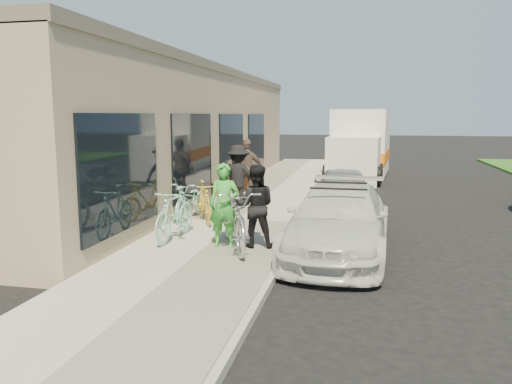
{
  "coord_description": "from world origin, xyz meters",
  "views": [
    {
      "loc": [
        0.93,
        -8.55,
        2.67
      ],
      "look_at": [
        -1.27,
        1.66,
        1.05
      ],
      "focal_mm": 35.0,
      "sensor_mm": 36.0,
      "label": 1
    }
  ],
  "objects_px": {
    "bystander_a": "(238,177)",
    "sandwich_board": "(238,177)",
    "moving_truck": "(360,147)",
    "bystander_b": "(246,170)",
    "sedan_white": "(339,220)",
    "man_standing": "(255,206)",
    "cruiser_bike_b": "(191,200)",
    "cruiser_bike_c": "(204,202)",
    "woman_rider": "(224,205)",
    "bike_rack": "(217,193)",
    "cruiser_bike_a": "(175,214)",
    "tandem_bike": "(235,218)",
    "sedan_silver": "(343,191)"
  },
  "relations": [
    {
      "from": "sedan_silver",
      "to": "cruiser_bike_b",
      "type": "bearing_deg",
      "value": -154.14
    },
    {
      "from": "moving_truck",
      "to": "cruiser_bike_b",
      "type": "xyz_separation_m",
      "value": [
        -3.92,
        -10.65,
        -0.67
      ]
    },
    {
      "from": "moving_truck",
      "to": "man_standing",
      "type": "xyz_separation_m",
      "value": [
        -1.84,
        -12.85,
        -0.34
      ]
    },
    {
      "from": "woman_rider",
      "to": "man_standing",
      "type": "relative_size",
      "value": 1.01
    },
    {
      "from": "bystander_a",
      "to": "bystander_b",
      "type": "bearing_deg",
      "value": -90.43
    },
    {
      "from": "moving_truck",
      "to": "cruiser_bike_c",
      "type": "distance_m",
      "value": 11.47
    },
    {
      "from": "tandem_bike",
      "to": "man_standing",
      "type": "xyz_separation_m",
      "value": [
        0.35,
        0.2,
        0.22
      ]
    },
    {
      "from": "man_standing",
      "to": "bystander_b",
      "type": "height_order",
      "value": "bystander_b"
    },
    {
      "from": "tandem_bike",
      "to": "cruiser_bike_a",
      "type": "xyz_separation_m",
      "value": [
        -1.37,
        0.41,
        -0.05
      ]
    },
    {
      "from": "cruiser_bike_b",
      "to": "cruiser_bike_c",
      "type": "relative_size",
      "value": 1.09
    },
    {
      "from": "bike_rack",
      "to": "cruiser_bike_a",
      "type": "bearing_deg",
      "value": -89.12
    },
    {
      "from": "sedan_silver",
      "to": "woman_rider",
      "type": "bearing_deg",
      "value": -119.46
    },
    {
      "from": "sandwich_board",
      "to": "cruiser_bike_a",
      "type": "distance_m",
      "value": 6.6
    },
    {
      "from": "sedan_white",
      "to": "cruiser_bike_b",
      "type": "relative_size",
      "value": 2.64
    },
    {
      "from": "bike_rack",
      "to": "cruiser_bike_c",
      "type": "relative_size",
      "value": 0.48
    },
    {
      "from": "sandwich_board",
      "to": "bystander_a",
      "type": "distance_m",
      "value": 3.08
    },
    {
      "from": "woman_rider",
      "to": "bystander_b",
      "type": "height_order",
      "value": "bystander_b"
    },
    {
      "from": "moving_truck",
      "to": "cruiser_bike_b",
      "type": "height_order",
      "value": "moving_truck"
    },
    {
      "from": "moving_truck",
      "to": "cruiser_bike_b",
      "type": "distance_m",
      "value": 11.37
    },
    {
      "from": "man_standing",
      "to": "cruiser_bike_a",
      "type": "xyz_separation_m",
      "value": [
        -1.73,
        0.21,
        -0.27
      ]
    },
    {
      "from": "tandem_bike",
      "to": "cruiser_bike_b",
      "type": "distance_m",
      "value": 2.95
    },
    {
      "from": "tandem_bike",
      "to": "cruiser_bike_a",
      "type": "bearing_deg",
      "value": 139.66
    },
    {
      "from": "bike_rack",
      "to": "woman_rider",
      "type": "xyz_separation_m",
      "value": [
        1.19,
        -3.48,
        0.35
      ]
    },
    {
      "from": "woman_rider",
      "to": "cruiser_bike_b",
      "type": "distance_m",
      "value": 2.8
    },
    {
      "from": "woman_rider",
      "to": "sandwich_board",
      "type": "bearing_deg",
      "value": 100.98
    },
    {
      "from": "bike_rack",
      "to": "sandwich_board",
      "type": "xyz_separation_m",
      "value": [
        -0.28,
        3.47,
        0.01
      ]
    },
    {
      "from": "sedan_white",
      "to": "man_standing",
      "type": "height_order",
      "value": "man_standing"
    },
    {
      "from": "sandwich_board",
      "to": "cruiser_bike_a",
      "type": "xyz_separation_m",
      "value": [
        0.33,
        -6.59,
        0.06
      ]
    },
    {
      "from": "bystander_a",
      "to": "sandwich_board",
      "type": "bearing_deg",
      "value": -79.48
    },
    {
      "from": "moving_truck",
      "to": "bystander_b",
      "type": "distance_m",
      "value": 8.47
    },
    {
      "from": "man_standing",
      "to": "cruiser_bike_b",
      "type": "distance_m",
      "value": 3.04
    },
    {
      "from": "tandem_bike",
      "to": "cruiser_bike_a",
      "type": "distance_m",
      "value": 1.43
    },
    {
      "from": "sandwich_board",
      "to": "man_standing",
      "type": "bearing_deg",
      "value": -55.0
    },
    {
      "from": "sedan_white",
      "to": "bystander_a",
      "type": "relative_size",
      "value": 2.69
    },
    {
      "from": "woman_rider",
      "to": "bystander_b",
      "type": "distance_m",
      "value": 5.22
    },
    {
      "from": "tandem_bike",
      "to": "sedan_silver",
      "type": "bearing_deg",
      "value": 43.8
    },
    {
      "from": "bike_rack",
      "to": "woman_rider",
      "type": "relative_size",
      "value": 0.47
    },
    {
      "from": "bike_rack",
      "to": "woman_rider",
      "type": "distance_m",
      "value": 3.7
    },
    {
      "from": "sedan_silver",
      "to": "cruiser_bike_c",
      "type": "bearing_deg",
      "value": -147.89
    },
    {
      "from": "man_standing",
      "to": "cruiser_bike_c",
      "type": "bearing_deg",
      "value": -58.2
    },
    {
      "from": "sedan_white",
      "to": "bystander_a",
      "type": "distance_m",
      "value": 4.53
    },
    {
      "from": "man_standing",
      "to": "cruiser_bike_c",
      "type": "height_order",
      "value": "man_standing"
    },
    {
      "from": "sandwich_board",
      "to": "woman_rider",
      "type": "xyz_separation_m",
      "value": [
        1.47,
        -6.95,
        0.34
      ]
    },
    {
      "from": "tandem_bike",
      "to": "bystander_b",
      "type": "bearing_deg",
      "value": 77.36
    },
    {
      "from": "sedan_silver",
      "to": "bystander_a",
      "type": "height_order",
      "value": "bystander_a"
    },
    {
      "from": "sandwich_board",
      "to": "man_standing",
      "type": "xyz_separation_m",
      "value": [
        2.05,
        -6.81,
        0.33
      ]
    },
    {
      "from": "sandwich_board",
      "to": "moving_truck",
      "type": "distance_m",
      "value": 7.22
    },
    {
      "from": "sedan_silver",
      "to": "bystander_b",
      "type": "height_order",
      "value": "bystander_b"
    },
    {
      "from": "sandwich_board",
      "to": "tandem_bike",
      "type": "relative_size",
      "value": 0.42
    },
    {
      "from": "sedan_silver",
      "to": "woman_rider",
      "type": "relative_size",
      "value": 2.3
    }
  ]
}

